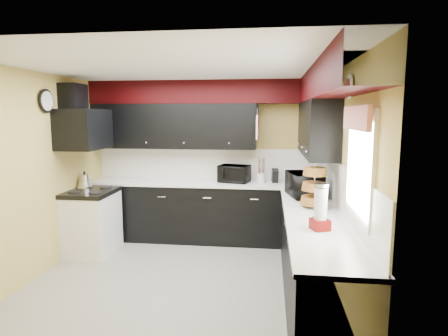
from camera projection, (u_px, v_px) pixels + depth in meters
The scene contains 35 objects.
ground at pixel (183, 280), 4.51m from camera, with size 3.60×3.60×0.00m, color gray.
wall_back at pixel (207, 160), 6.10m from camera, with size 3.60×0.06×2.50m, color #E0C666.
wall_right at pixel (341, 182), 4.11m from camera, with size 0.06×3.60×2.50m, color #E0C666.
wall_left at pixel (37, 175), 4.55m from camera, with size 0.06×3.60×2.50m, color #E0C666.
ceiling at pixel (179, 67), 4.15m from camera, with size 3.60×3.60×0.06m, color white.
cab_back at pixel (204, 212), 5.92m from camera, with size 3.60×0.60×0.90m, color black.
cab_right at pixel (314, 260), 3.97m from camera, with size 0.60×3.00×0.90m, color black.
counter_back at pixel (204, 183), 5.85m from camera, with size 3.62×0.64×0.04m, color white.
counter_right at pixel (316, 217), 3.90m from camera, with size 0.64×3.02×0.04m, color white.
splash_back at pixel (207, 164), 6.10m from camera, with size 3.60×0.02×0.50m, color white.
splash_right at pixel (340, 187), 4.12m from camera, with size 0.02×3.60×0.50m, color white.
upper_back at pixel (174, 126), 5.91m from camera, with size 2.60×0.35×0.70m, color black.
upper_right at pixel (317, 128), 4.94m from camera, with size 0.35×1.80×0.70m, color black.
soffit_back at pixel (205, 92), 5.77m from camera, with size 3.60×0.36×0.35m, color black.
soffit_right at pixel (331, 80), 3.81m from camera, with size 0.36×3.24×0.35m, color black.
stove at pixel (92, 224), 5.36m from camera, with size 0.60×0.75×0.86m, color white.
cooktop at pixel (91, 192), 5.30m from camera, with size 0.62×0.77×0.06m, color black.
hood at pixel (84, 129), 5.18m from camera, with size 0.50×0.78×0.55m, color black.
hood_duct at pixel (73, 99), 5.14m from camera, with size 0.24×0.40×0.40m, color black.
window at pixel (361, 165), 3.19m from camera, with size 0.03×0.86×0.96m, color white, non-canonical shape.
valance at pixel (356, 118), 3.14m from camera, with size 0.04×0.88×0.20m, color red.
pan_top at pixel (257, 113), 5.65m from camera, with size 0.03×0.22×0.40m, color black, non-canonical shape.
pan_mid at pixel (257, 130), 5.56m from camera, with size 0.03×0.28×0.46m, color black, non-canonical shape.
pan_low at pixel (258, 132), 5.82m from camera, with size 0.03×0.24×0.42m, color black, non-canonical shape.
cut_board at pixel (257, 127), 5.43m from camera, with size 0.03×0.26×0.35m, color white.
baskets at pixel (314, 186), 4.21m from camera, with size 0.27×0.27×0.50m, color brown, non-canonical shape.
clock at pixel (46, 101), 4.66m from camera, with size 0.03×0.30×0.30m, color black, non-canonical shape.
deco_plate at pixel (349, 87), 3.63m from camera, with size 0.03×0.24×0.24m, color white, non-canonical shape.
toaster_oven at pixel (234, 174), 5.81m from camera, with size 0.46×0.38×0.26m, color black.
microwave at pixel (305, 185), 4.78m from camera, with size 0.55×0.38×0.31m, color black.
utensil_crock at pixel (261, 178), 5.77m from camera, with size 0.14×0.14×0.15m, color silver.
knife_block at pixel (275, 176), 5.76m from camera, with size 0.09×0.13×0.21m, color black.
kettle at pixel (85, 181), 5.49m from camera, with size 0.21×0.21×0.19m, color #A4A4A9, non-canonical shape.
dispenser_a at pixel (320, 208), 3.38m from camera, with size 0.15×0.15×0.40m, color #5B1B0E, non-canonical shape.
dispenser_b at pixel (321, 211), 3.40m from camera, with size 0.13×0.13×0.34m, color maroon, non-canonical shape.
Camera 1 is at (1.01, -4.18, 1.98)m, focal length 30.00 mm.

